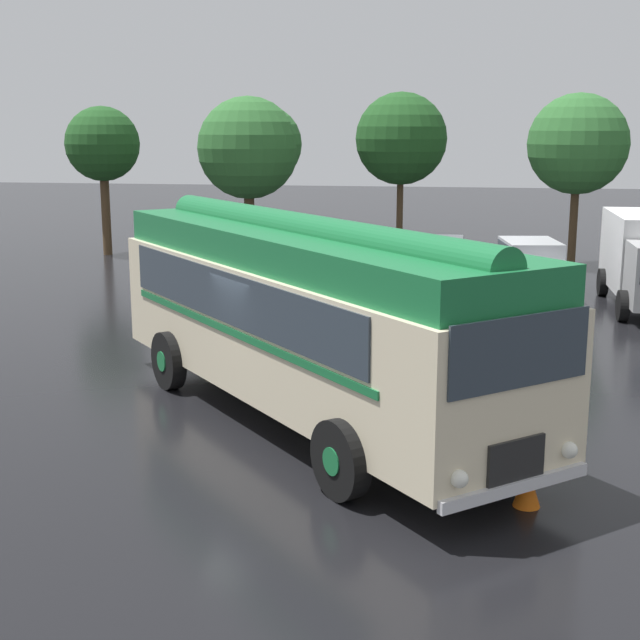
{
  "coord_description": "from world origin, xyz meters",
  "views": [
    {
      "loc": [
        2.91,
        -14.28,
        4.88
      ],
      "look_at": [
        0.36,
        1.46,
        1.4
      ],
      "focal_mm": 50.0,
      "sensor_mm": 36.0,
      "label": 1
    }
  ],
  "objects_px": {
    "car_near_left": "(239,266)",
    "traffic_cone": "(527,486)",
    "vintage_bus": "(306,310)",
    "car_mid_left": "(333,265)",
    "car_far_right": "(530,269)",
    "car_mid_right": "(436,267)"
  },
  "relations": [
    {
      "from": "vintage_bus",
      "to": "car_mid_right",
      "type": "bearing_deg",
      "value": 81.5
    },
    {
      "from": "car_mid_left",
      "to": "car_mid_right",
      "type": "relative_size",
      "value": 1.04
    },
    {
      "from": "car_far_right",
      "to": "traffic_cone",
      "type": "height_order",
      "value": "car_far_right"
    },
    {
      "from": "car_near_left",
      "to": "traffic_cone",
      "type": "height_order",
      "value": "car_near_left"
    },
    {
      "from": "car_mid_left",
      "to": "car_far_right",
      "type": "relative_size",
      "value": 1.0
    },
    {
      "from": "vintage_bus",
      "to": "traffic_cone",
      "type": "xyz_separation_m",
      "value": [
        3.48,
        -3.05,
        -1.62
      ]
    },
    {
      "from": "car_far_right",
      "to": "traffic_cone",
      "type": "distance_m",
      "value": 14.94
    },
    {
      "from": "car_near_left",
      "to": "car_mid_right",
      "type": "distance_m",
      "value": 5.8
    },
    {
      "from": "car_mid_right",
      "to": "car_near_left",
      "type": "bearing_deg",
      "value": -172.66
    },
    {
      "from": "vintage_bus",
      "to": "car_mid_left",
      "type": "relative_size",
      "value": 2.1
    },
    {
      "from": "vintage_bus",
      "to": "car_mid_left",
      "type": "bearing_deg",
      "value": 96.24
    },
    {
      "from": "car_far_right",
      "to": "car_mid_left",
      "type": "bearing_deg",
      "value": -178.28
    },
    {
      "from": "vintage_bus",
      "to": "car_near_left",
      "type": "relative_size",
      "value": 2.17
    },
    {
      "from": "vintage_bus",
      "to": "car_far_right",
      "type": "relative_size",
      "value": 2.1
    },
    {
      "from": "vintage_bus",
      "to": "car_far_right",
      "type": "bearing_deg",
      "value": 69.31
    },
    {
      "from": "vintage_bus",
      "to": "car_near_left",
      "type": "height_order",
      "value": "vintage_bus"
    },
    {
      "from": "car_near_left",
      "to": "traffic_cone",
      "type": "bearing_deg",
      "value": -62.17
    },
    {
      "from": "car_near_left",
      "to": "traffic_cone",
      "type": "distance_m",
      "value": 15.99
    },
    {
      "from": "car_mid_left",
      "to": "traffic_cone",
      "type": "relative_size",
      "value": 8.0
    },
    {
      "from": "car_mid_right",
      "to": "traffic_cone",
      "type": "xyz_separation_m",
      "value": [
        1.71,
        -14.87,
        -0.57
      ]
    },
    {
      "from": "car_mid_right",
      "to": "traffic_cone",
      "type": "distance_m",
      "value": 14.98
    },
    {
      "from": "car_near_left",
      "to": "car_mid_right",
      "type": "bearing_deg",
      "value": 7.34
    }
  ]
}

